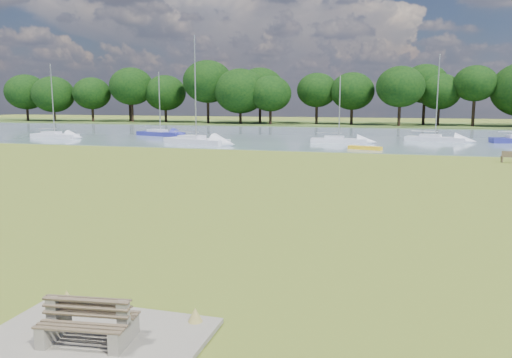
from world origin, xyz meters
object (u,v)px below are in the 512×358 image
(kayak, at_px, (365,148))
(sailboat_5, at_px, (338,139))
(sailboat_1, at_px, (196,139))
(riverbank_bench, at_px, (511,157))
(bench_pair, at_px, (88,322))
(sailboat_2, at_px, (54,134))
(sailboat_6, at_px, (160,132))
(sailboat_0, at_px, (434,137))

(kayak, xyz_separation_m, sailboat_5, (-3.19, 6.55, 0.27))
(sailboat_1, bearing_deg, riverbank_bench, 2.21)
(riverbank_bench, xyz_separation_m, sailboat_1, (-28.13, 8.02, 0.15))
(kayak, distance_m, sailboat_1, 17.30)
(sailboat_1, bearing_deg, kayak, 13.70)
(bench_pair, height_order, sailboat_2, sailboat_2)
(bench_pair, height_order, sailboat_5, sailboat_5)
(kayak, height_order, sailboat_5, sailboat_5)
(bench_pair, xyz_separation_m, kayak, (2.72, 39.01, -0.26))
(kayak, height_order, sailboat_1, sailboat_1)
(bench_pair, relative_size, sailboat_6, 0.23)
(kayak, xyz_separation_m, sailboat_6, (-26.06, 10.95, 0.32))
(sailboat_1, distance_m, sailboat_5, 14.99)
(riverbank_bench, height_order, sailboat_0, sailboat_0)
(kayak, relative_size, sailboat_5, 0.44)
(sailboat_0, xyz_separation_m, sailboat_6, (-32.84, -0.28, -0.00))
(sailboat_0, xyz_separation_m, sailboat_1, (-24.02, -9.89, 0.06))
(riverbank_bench, relative_size, sailboat_0, 0.15)
(riverbank_bench, xyz_separation_m, sailboat_6, (-36.94, 17.64, 0.08))
(kayak, relative_size, sailboat_0, 0.33)
(sailboat_0, bearing_deg, bench_pair, -87.00)
(sailboat_1, distance_m, sailboat_6, 13.04)
(kayak, bearing_deg, bench_pair, -76.77)
(sailboat_2, bearing_deg, sailboat_6, 34.47)
(sailboat_2, bearing_deg, riverbank_bench, -10.30)
(riverbank_bench, height_order, sailboat_1, sailboat_1)
(kayak, height_order, sailboat_2, sailboat_2)
(kayak, relative_size, sailboat_1, 0.28)
(sailboat_2, distance_m, sailboat_6, 12.49)
(bench_pair, bearing_deg, sailboat_2, 120.97)
(sailboat_1, bearing_deg, sailboat_5, 38.46)
(bench_pair, bearing_deg, sailboat_6, 107.96)
(riverbank_bench, distance_m, sailboat_6, 40.94)
(bench_pair, distance_m, sailboat_5, 45.56)
(sailboat_6, bearing_deg, sailboat_2, -132.10)
(sailboat_1, bearing_deg, sailboat_2, -170.78)
(sailboat_6, bearing_deg, riverbank_bench, -9.28)
(kayak, height_order, sailboat_0, sailboat_0)
(sailboat_1, bearing_deg, sailboat_6, 150.67)
(sailboat_2, xyz_separation_m, sailboat_6, (10.63, 6.56, 0.00))
(sailboat_0, bearing_deg, sailboat_5, -141.13)
(kayak, bearing_deg, sailboat_2, -169.60)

